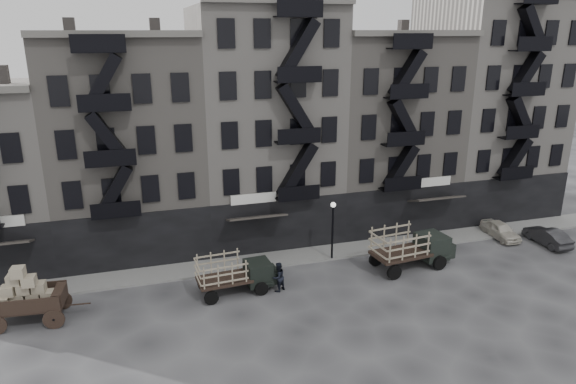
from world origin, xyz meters
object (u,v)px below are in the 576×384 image
object	(u,v)px
stake_truck_west	(235,271)
car_east	(500,230)
stake_truck_east	(411,245)
pedestrian_mid	(278,277)
wagon	(24,290)
car_far	(547,236)

from	to	relation	value
stake_truck_west	car_east	distance (m)	21.49
stake_truck_east	pedestrian_mid	size ratio (longest dim) A/B	3.18
wagon	car_east	distance (m)	33.06
car_far	pedestrian_mid	size ratio (longest dim) A/B	2.07
car_east	car_far	size ratio (longest dim) A/B	0.95
stake_truck_east	wagon	bearing A→B (deg)	173.78
stake_truck_east	car_far	xyz separation A→B (m)	(11.82, 0.50, -1.02)
stake_truck_west	car_far	size ratio (longest dim) A/B	1.30
wagon	pedestrian_mid	world-z (taller)	wagon
wagon	car_far	world-z (taller)	wagon
stake_truck_east	pedestrian_mid	xyz separation A→B (m)	(-9.47, -0.60, -0.72)
stake_truck_west	car_far	distance (m)	23.87
wagon	stake_truck_west	xyz separation A→B (m)	(11.62, 0.02, -0.53)
car_far	car_east	bearing A→B (deg)	-38.67
car_east	pedestrian_mid	distance (m)	19.04
wagon	car_far	distance (m)	35.49
wagon	stake_truck_west	bearing A→B (deg)	5.33
stake_truck_east	car_east	size ratio (longest dim) A/B	1.62
pedestrian_mid	stake_truck_west	bearing A→B (deg)	-43.56
stake_truck_east	car_east	bearing A→B (deg)	9.25
car_east	pedestrian_mid	xyz separation A→B (m)	(-18.76, -3.19, 0.31)
stake_truck_east	pedestrian_mid	bearing A→B (deg)	177.37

